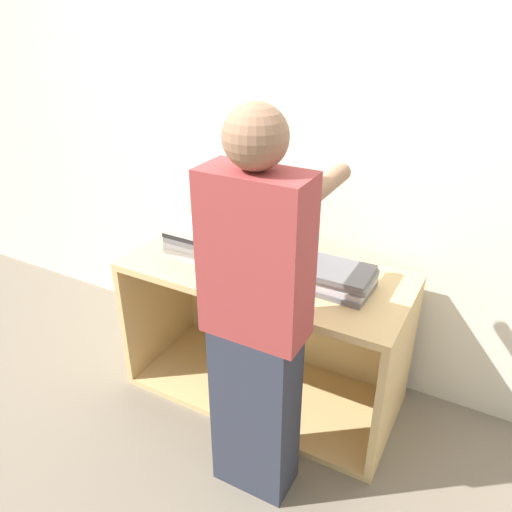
{
  "coord_description": "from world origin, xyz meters",
  "views": [
    {
      "loc": [
        1.0,
        -1.61,
        1.98
      ],
      "look_at": [
        0.0,
        0.23,
        0.9
      ],
      "focal_mm": 35.0,
      "sensor_mm": 36.0,
      "label": 1
    }
  ],
  "objects_px": {
    "laptop_stack_right": "(335,278)",
    "person": "(256,323)",
    "laptop_stack_left": "(203,240)",
    "laptop_open": "(270,256)"
  },
  "relations": [
    {
      "from": "laptop_open",
      "to": "laptop_stack_right",
      "type": "bearing_deg",
      "value": -7.72
    },
    {
      "from": "laptop_stack_right",
      "to": "person",
      "type": "distance_m",
      "value": 0.54
    },
    {
      "from": "laptop_open",
      "to": "person",
      "type": "distance_m",
      "value": 0.62
    },
    {
      "from": "laptop_stack_right",
      "to": "person",
      "type": "relative_size",
      "value": 0.21
    },
    {
      "from": "laptop_stack_right",
      "to": "laptop_stack_left",
      "type": "bearing_deg",
      "value": -179.8
    },
    {
      "from": "laptop_open",
      "to": "laptop_stack_right",
      "type": "height_order",
      "value": "laptop_open"
    },
    {
      "from": "laptop_stack_right",
      "to": "person",
      "type": "height_order",
      "value": "person"
    },
    {
      "from": "laptop_stack_left",
      "to": "person",
      "type": "xyz_separation_m",
      "value": [
        0.6,
        -0.52,
        -0.0
      ]
    },
    {
      "from": "laptop_stack_left",
      "to": "laptop_stack_right",
      "type": "xyz_separation_m",
      "value": [
        0.73,
        0.0,
        -0.03
      ]
    },
    {
      "from": "laptop_open",
      "to": "laptop_stack_right",
      "type": "distance_m",
      "value": 0.37
    }
  ]
}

